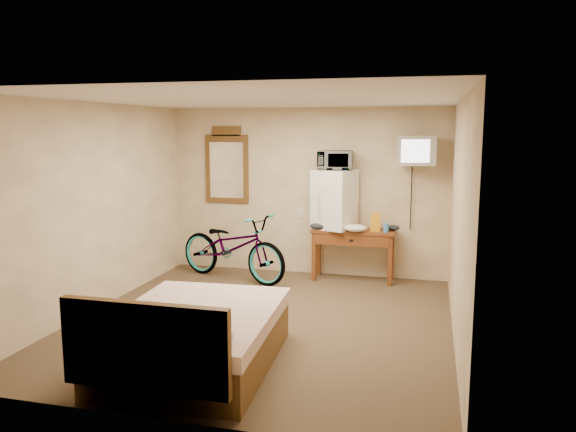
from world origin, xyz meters
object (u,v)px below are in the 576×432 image
object	(u,v)px
blue_cup	(386,228)
bed	(193,337)
desk	(353,239)
microwave	(335,160)
crt_television	(416,151)
wall_mirror	(227,166)
mini_fridge	(334,199)
bicycle	(233,247)

from	to	relation	value
blue_cup	bed	bearing A→B (deg)	-113.86
blue_cup	desk	bearing A→B (deg)	172.96
desk	microwave	world-z (taller)	microwave
crt_television	wall_mirror	distance (m)	2.88
mini_fridge	bicycle	world-z (taller)	mini_fridge
desk	bed	size ratio (longest dim) A/B	0.60
wall_mirror	bed	bearing A→B (deg)	-74.55
wall_mirror	microwave	bearing A→B (deg)	-7.52
microwave	blue_cup	bearing A→B (deg)	-14.15
blue_cup	bed	xyz separation A→B (m)	(-1.47, -3.33, -0.51)
mini_fridge	blue_cup	bearing A→B (deg)	-7.42
microwave	crt_television	world-z (taller)	crt_television
mini_fridge	microwave	size ratio (longest dim) A/B	1.73
blue_cup	crt_television	bearing A→B (deg)	11.51
bed	wall_mirror	bearing A→B (deg)	105.45
mini_fridge	wall_mirror	xyz separation A→B (m)	(-1.73, 0.23, 0.44)
microwave	bed	size ratio (longest dim) A/B	0.25
mini_fridge	blue_cup	xyz separation A→B (m)	(0.75, -0.10, -0.36)
microwave	blue_cup	size ratio (longest dim) A/B	3.94
microwave	bed	distance (m)	3.79
bicycle	desk	bearing A→B (deg)	-58.67
crt_television	wall_mirror	size ratio (longest dim) A/B	0.53
blue_cup	wall_mirror	bearing A→B (deg)	172.51
wall_mirror	bed	xyz separation A→B (m)	(1.01, -3.65, -1.32)
blue_cup	wall_mirror	distance (m)	2.63
mini_fridge	wall_mirror	size ratio (longest dim) A/B	0.73
blue_cup	wall_mirror	xyz separation A→B (m)	(-2.48, 0.33, 0.80)
desk	wall_mirror	size ratio (longest dim) A/B	1.02
desk	mini_fridge	xyz separation A→B (m)	(-0.28, 0.04, 0.56)
bed	crt_television	bearing A→B (deg)	61.57
mini_fridge	bed	distance (m)	3.61
bed	desk	bearing A→B (deg)	73.52
crt_television	bed	distance (m)	4.19
desk	mini_fridge	size ratio (longest dim) A/B	1.39
bicycle	bed	distance (m)	3.11
desk	bicycle	world-z (taller)	bicycle
microwave	blue_cup	world-z (taller)	microwave
wall_mirror	bicycle	xyz separation A→B (m)	(0.31, -0.63, -1.13)
desk	blue_cup	distance (m)	0.51
microwave	wall_mirror	xyz separation A→B (m)	(-1.73, 0.23, -0.12)
blue_cup	wall_mirror	world-z (taller)	wall_mirror
desk	blue_cup	xyz separation A→B (m)	(0.47, -0.06, 0.20)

